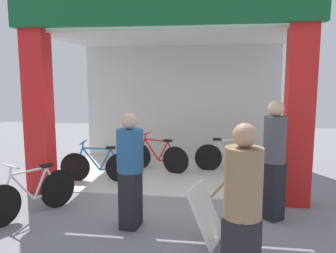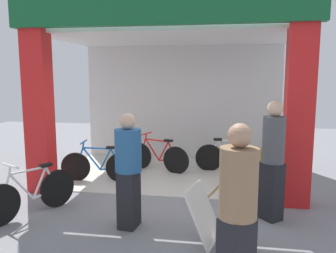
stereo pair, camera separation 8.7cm
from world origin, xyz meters
name	(u,v)px [view 1 (the left image)]	position (x,y,z in m)	size (l,w,h in m)	color
ground_plane	(162,197)	(0.00, 0.00, 0.00)	(17.78, 17.78, 0.00)	gray
shop_facade	(173,84)	(0.00, 1.50, 1.94)	(5.09, 3.29, 3.63)	beige
bicycle_inside_0	(229,156)	(1.21, 1.87, 0.34)	(1.54, 0.42, 0.85)	black
bicycle_inside_1	(157,157)	(-0.38, 1.63, 0.34)	(1.47, 0.56, 0.85)	black
bicycle_inside_2	(98,166)	(-1.41, 0.69, 0.33)	(1.50, 0.41, 0.83)	black
bicycle_parked_0	(31,195)	(-1.81, -1.11, 0.34)	(0.78, 1.39, 0.86)	black
sandwich_board_sign	(218,215)	(0.97, -1.54, 0.36)	(0.80, 0.75, 0.73)	silver
pedestrian_0	(242,209)	(1.19, -2.61, 0.88)	(0.50, 0.50, 1.69)	black
pedestrian_1	(130,169)	(-0.24, -1.24, 0.84)	(0.41, 0.41, 1.61)	black
pedestrian_2	(273,159)	(1.77, -0.66, 0.91)	(0.48, 0.52, 1.76)	black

